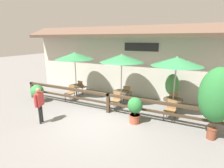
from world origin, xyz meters
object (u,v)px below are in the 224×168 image
(dining_table_middle, at_px, (121,94))
(pedestrian, at_px, (39,101))
(potted_plant_tall_tropical, at_px, (135,108))
(patio_umbrella_near, at_px, (75,56))
(dining_table_near, at_px, (76,88))
(chair_near_wallside, at_px, (82,86))
(chair_middle_wallside, at_px, (127,92))
(chair_far_wallside, at_px, (174,99))
(potted_plant_small_flowering, at_px, (217,96))
(patio_umbrella_far, at_px, (177,61))
(chair_middle_streetside, at_px, (116,100))
(chair_far_streetside, at_px, (171,109))
(patio_umbrella_middle, at_px, (122,58))
(potted_plant_corner_fern, at_px, (172,87))
(chair_near_streetside, at_px, (70,92))
(potted_plant_broad_leaf, at_px, (37,93))
(dining_table_far, at_px, (173,102))

(dining_table_middle, relative_size, pedestrian, 0.57)
(potted_plant_tall_tropical, xyz_separation_m, pedestrian, (-3.56, -1.73, 0.34))
(patio_umbrella_near, distance_m, dining_table_near, 1.91)
(chair_near_wallside, height_order, chair_middle_wallside, same)
(chair_far_wallside, bearing_deg, potted_plant_small_flowering, 128.89)
(patio_umbrella_far, distance_m, pedestrian, 6.12)
(chair_middle_streetside, relative_size, potted_plant_tall_tropical, 0.77)
(chair_middle_streetside, height_order, pedestrian, pedestrian)
(chair_far_streetside, relative_size, chair_far_wallside, 1.00)
(potted_plant_small_flowering, bearing_deg, patio_umbrella_middle, 157.60)
(chair_middle_streetside, xyz_separation_m, potted_plant_corner_fern, (2.41, 1.93, 0.48))
(patio_umbrella_middle, relative_size, chair_middle_streetside, 3.12)
(chair_near_wallside, xyz_separation_m, chair_far_wallside, (5.64, -0.01, 0.00))
(chair_near_streetside, height_order, potted_plant_corner_fern, potted_plant_corner_fern)
(chair_near_wallside, xyz_separation_m, chair_middle_streetside, (3.02, -1.33, 0.00))
(potted_plant_small_flowering, bearing_deg, chair_near_wallside, 162.06)
(patio_umbrella_middle, distance_m, chair_far_streetside, 3.43)
(patio_umbrella_near, distance_m, potted_plant_small_flowering, 7.40)
(patio_umbrella_far, distance_m, chair_far_wallside, 2.11)
(dining_table_near, relative_size, chair_far_streetside, 1.02)
(patio_umbrella_near, distance_m, chair_middle_streetside, 3.62)
(chair_far_streetside, relative_size, potted_plant_corner_fern, 0.53)
(dining_table_near, bearing_deg, potted_plant_broad_leaf, -129.85)
(chair_middle_wallside, bearing_deg, potted_plant_broad_leaf, 19.80)
(dining_table_middle, height_order, pedestrian, pedestrian)
(patio_umbrella_middle, height_order, dining_table_far, patio_umbrella_middle)
(chair_far_streetside, bearing_deg, chair_middle_wallside, 162.01)
(potted_plant_small_flowering, xyz_separation_m, pedestrian, (-6.41, -1.76, -0.62))
(patio_umbrella_far, height_order, chair_far_wallside, patio_umbrella_far)
(chair_far_streetside, distance_m, pedestrian, 5.59)
(patio_umbrella_middle, height_order, potted_plant_broad_leaf, patio_umbrella_middle)
(patio_umbrella_middle, relative_size, chair_middle_wallside, 3.12)
(potted_plant_corner_fern, bearing_deg, dining_table_near, -166.77)
(patio_umbrella_far, bearing_deg, potted_plant_small_flowering, -46.74)
(patio_umbrella_near, bearing_deg, pedestrian, -77.85)
(dining_table_middle, xyz_separation_m, chair_middle_streetside, (0.02, -0.73, -0.08))
(chair_middle_wallside, relative_size, chair_far_streetside, 1.00)
(potted_plant_broad_leaf, bearing_deg, potted_plant_corner_fern, 23.52)
(chair_near_streetside, bearing_deg, potted_plant_small_flowering, -4.16)
(patio_umbrella_far, xyz_separation_m, potted_plant_broad_leaf, (-7.01, -1.65, -1.93))
(chair_near_streetside, distance_m, pedestrian, 2.90)
(patio_umbrella_near, xyz_separation_m, dining_table_far, (5.60, -0.03, -1.91))
(chair_middle_streetside, bearing_deg, chair_far_wallside, 33.44)
(chair_near_streetside, relative_size, dining_table_middle, 0.98)
(chair_near_streetside, height_order, chair_middle_streetside, same)
(chair_near_streetside, xyz_separation_m, dining_table_far, (5.53, 0.63, 0.08))
(chair_middle_streetside, bearing_deg, dining_table_near, 173.76)
(dining_table_middle, height_order, chair_middle_wallside, chair_middle_wallside)
(chair_near_streetside, height_order, patio_umbrella_far, patio_umbrella_far)
(chair_middle_wallside, xyz_separation_m, potted_plant_broad_leaf, (-4.40, -2.48, 0.06))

